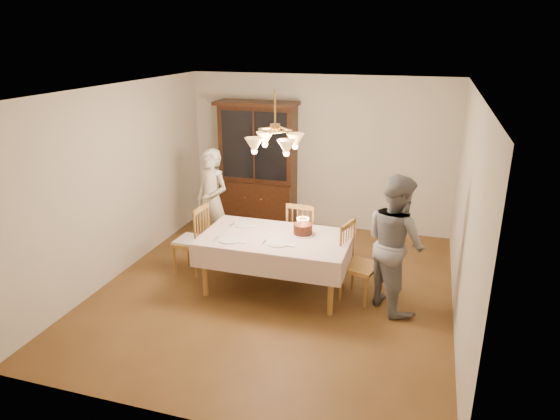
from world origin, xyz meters
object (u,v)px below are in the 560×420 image
(dining_table, at_px, (275,242))
(chair_far_side, at_px, (303,238))
(china_hutch, at_px, (258,167))
(elderly_woman, at_px, (212,201))
(birthday_cake, at_px, (303,229))

(dining_table, xyz_separation_m, chair_far_side, (0.17, 0.79, -0.24))
(dining_table, height_order, china_hutch, china_hutch)
(china_hutch, distance_m, elderly_woman, 1.32)
(dining_table, relative_size, china_hutch, 0.88)
(chair_far_side, height_order, elderly_woman, elderly_woman)
(china_hutch, bearing_deg, elderly_woman, -103.22)
(dining_table, distance_m, chair_far_side, 0.85)
(elderly_woman, relative_size, birthday_cake, 5.34)
(elderly_woman, bearing_deg, birthday_cake, -5.82)
(china_hutch, relative_size, elderly_woman, 1.35)
(chair_far_side, xyz_separation_m, elderly_woman, (-1.50, 0.20, 0.36))
(china_hutch, relative_size, chair_far_side, 2.16)
(china_hutch, bearing_deg, dining_table, -65.54)
(birthday_cake, bearing_deg, dining_table, -153.06)
(elderly_woman, xyz_separation_m, birthday_cake, (1.64, -0.83, 0.03))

